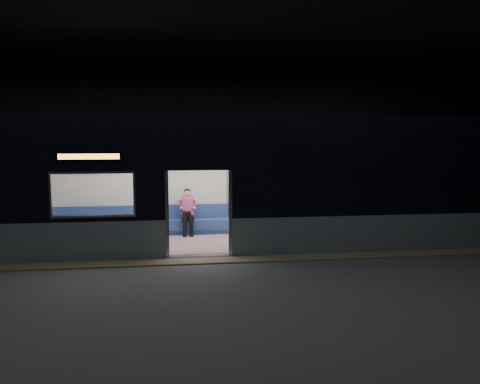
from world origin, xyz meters
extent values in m
cube|color=#47494C|center=(0.00, 0.00, -0.01)|extent=(24.00, 14.00, 0.01)
cube|color=black|center=(0.00, 0.00, 4.98)|extent=(24.00, 14.00, 0.04)
cube|color=black|center=(0.00, 6.98, 2.50)|extent=(24.00, 0.04, 5.00)
cube|color=black|center=(0.00, -6.98, 2.50)|extent=(24.00, 0.04, 5.00)
cube|color=#8C7F59|center=(0.00, 0.55, 0.01)|extent=(22.80, 0.50, 0.03)
cube|color=#83959C|center=(4.85, 1.06, 0.45)|extent=(8.30, 0.12, 0.90)
cube|color=black|center=(4.85, 1.06, 2.05)|extent=(8.30, 0.12, 2.30)
cube|color=black|center=(0.00, 1.06, 2.62)|extent=(1.40, 0.12, 1.15)
cube|color=#B7BABC|center=(-0.74, 1.06, 1.02)|extent=(0.08, 0.14, 2.05)
cube|color=#B7BABC|center=(0.74, 1.06, 1.02)|extent=(0.08, 0.14, 2.05)
cube|color=black|center=(-2.45, 0.98, 2.39)|extent=(1.50, 0.04, 0.18)
cube|color=orange|center=(-2.45, 0.97, 2.39)|extent=(1.34, 0.03, 0.12)
cube|color=silver|center=(0.00, 3.94, 1.60)|extent=(18.00, 0.12, 3.20)
cube|color=black|center=(0.00, 2.50, 3.28)|extent=(18.00, 3.00, 0.15)
cube|color=#8A6466|center=(0.00, 2.50, 0.02)|extent=(17.76, 2.76, 0.04)
cube|color=silver|center=(0.00, 2.50, 2.35)|extent=(17.76, 2.76, 0.10)
cube|color=#2F588A|center=(0.00, 3.62, 0.24)|extent=(11.00, 0.48, 0.41)
cube|color=#2F588A|center=(0.00, 3.81, 0.65)|extent=(11.00, 0.10, 0.40)
cube|color=#6D5059|center=(-3.30, 1.41, 0.24)|extent=(4.40, 0.48, 0.41)
cube|color=#6D5059|center=(3.30, 1.41, 0.24)|extent=(4.40, 0.48, 0.41)
cylinder|color=silver|center=(-0.95, 1.37, 1.17)|extent=(0.04, 0.04, 2.26)
cylinder|color=silver|center=(-0.95, 3.63, 1.17)|extent=(0.04, 0.04, 2.26)
cylinder|color=silver|center=(0.95, 1.37, 1.17)|extent=(0.04, 0.04, 2.26)
cylinder|color=silver|center=(0.95, 3.63, 1.17)|extent=(0.04, 0.04, 2.26)
cylinder|color=silver|center=(0.00, 3.58, 1.95)|extent=(11.00, 0.03, 0.03)
cube|color=black|center=(-0.29, 3.41, 0.52)|extent=(0.15, 0.43, 0.15)
cube|color=black|center=(-0.10, 3.41, 0.52)|extent=(0.15, 0.43, 0.15)
cylinder|color=black|center=(-0.29, 3.22, 0.26)|extent=(0.10, 0.10, 0.43)
cylinder|color=black|center=(-0.10, 3.22, 0.26)|extent=(0.10, 0.10, 0.43)
cube|color=#E15E9F|center=(-0.19, 3.59, 0.54)|extent=(0.36, 0.20, 0.18)
cylinder|color=#E15E9F|center=(-0.19, 3.62, 0.86)|extent=(0.40, 0.40, 0.47)
sphere|color=tan|center=(-0.19, 3.60, 1.20)|extent=(0.19, 0.19, 0.19)
sphere|color=black|center=(-0.19, 3.63, 1.23)|extent=(0.20, 0.20, 0.20)
cube|color=black|center=(-0.23, 3.34, 0.65)|extent=(0.26, 0.23, 0.12)
cube|color=white|center=(4.25, 3.85, 1.48)|extent=(1.03, 0.03, 0.67)
camera|label=1|loc=(-0.62, -10.73, 2.97)|focal=38.00mm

